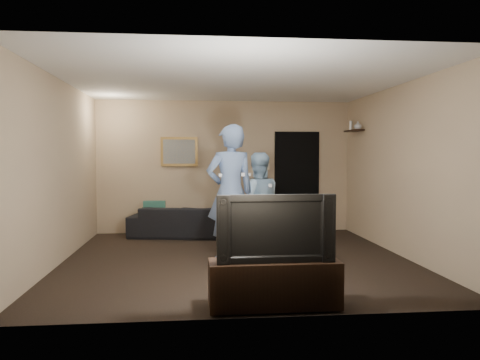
{
  "coord_description": "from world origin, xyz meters",
  "views": [
    {
      "loc": [
        -0.63,
        -6.78,
        1.52
      ],
      "look_at": [
        0.08,
        0.3,
        1.15
      ],
      "focal_mm": 35.0,
      "sensor_mm": 36.0,
      "label": 1
    }
  ],
  "objects": [
    {
      "name": "tv_console",
      "position": [
        0.16,
        -2.25,
        0.25
      ],
      "size": [
        1.3,
        0.43,
        0.46
      ],
      "primitive_type": "cube",
      "rotation": [
        0.0,
        0.0,
        0.01
      ],
      "color": "black",
      "rests_on": "ground"
    },
    {
      "name": "wall_front",
      "position": [
        0.0,
        -2.5,
        1.3
      ],
      "size": [
        5.0,
        0.04,
        2.6
      ],
      "primitive_type": "cube",
      "color": "tan",
      "rests_on": "ground"
    },
    {
      "name": "shelf_figurine",
      "position": [
        2.39,
        1.98,
        2.09
      ],
      "size": [
        0.06,
        0.06,
        0.18
      ],
      "primitive_type": "cylinder",
      "color": "#B9B9BE",
      "rests_on": "wall_shelf"
    },
    {
      "name": "shelf_vase",
      "position": [
        2.39,
        1.59,
        2.08
      ],
      "size": [
        0.17,
        0.17,
        0.15
      ],
      "primitive_type": "imported",
      "rotation": [
        0.0,
        0.0,
        -0.28
      ],
      "color": "silver",
      "rests_on": "wall_shelf"
    },
    {
      "name": "painting_canvas",
      "position": [
        -0.9,
        2.45,
        1.6
      ],
      "size": [
        0.62,
        0.01,
        0.47
      ],
      "primitive_type": "cube",
      "color": "slate",
      "rests_on": "painting_frame"
    },
    {
      "name": "wall_shelf",
      "position": [
        2.39,
        1.8,
        1.99
      ],
      "size": [
        0.2,
        0.6,
        0.03
      ],
      "primitive_type": "cube",
      "color": "black",
      "rests_on": "wall_right"
    },
    {
      "name": "ground",
      "position": [
        0.0,
        0.0,
        0.0
      ],
      "size": [
        5.0,
        5.0,
        0.0
      ],
      "primitive_type": "plane",
      "color": "black",
      "rests_on": "ground"
    },
    {
      "name": "doorway",
      "position": [
        1.45,
        2.47,
        1.0
      ],
      "size": [
        0.9,
        0.06,
        2.0
      ],
      "primitive_type": "cube",
      "color": "black",
      "rests_on": "ground"
    },
    {
      "name": "television",
      "position": [
        0.16,
        -2.25,
        0.82
      ],
      "size": [
        1.16,
        0.16,
        0.67
      ],
      "primitive_type": "imported",
      "rotation": [
        0.0,
        0.0,
        0.01
      ],
      "color": "black",
      "rests_on": "tv_console"
    },
    {
      "name": "wii_player_left",
      "position": [
        -0.09,
        0.02,
        0.99
      ],
      "size": [
        0.81,
        0.63,
        1.97
      ],
      "color": "#6884B5",
      "rests_on": "ground"
    },
    {
      "name": "wall_right",
      "position": [
        2.5,
        0.0,
        1.3
      ],
      "size": [
        0.04,
        5.0,
        2.6
      ],
      "primitive_type": "cube",
      "color": "tan",
      "rests_on": "ground"
    },
    {
      "name": "throw_pillow",
      "position": [
        -1.35,
        1.99,
        0.48
      ],
      "size": [
        0.41,
        0.15,
        0.4
      ],
      "primitive_type": "cube",
      "rotation": [
        0.0,
        0.0,
        -0.06
      ],
      "color": "#1B5248",
      "rests_on": "sofa"
    },
    {
      "name": "light_switch",
      "position": [
        0.85,
        2.48,
        1.3
      ],
      "size": [
        0.08,
        0.02,
        0.12
      ],
      "primitive_type": "cube",
      "color": "silver",
      "rests_on": "wall_back"
    },
    {
      "name": "sofa",
      "position": [
        -0.83,
        1.99,
        0.29
      ],
      "size": [
        2.06,
        1.1,
        0.57
      ],
      "primitive_type": "imported",
      "rotation": [
        0.0,
        0.0,
        2.96
      ],
      "color": "black",
      "rests_on": "ground"
    },
    {
      "name": "ceiling",
      "position": [
        0.0,
        0.0,
        2.6
      ],
      "size": [
        5.0,
        5.0,
        0.04
      ],
      "primitive_type": "cube",
      "color": "silver",
      "rests_on": "wall_back"
    },
    {
      "name": "painting_frame",
      "position": [
        -0.9,
        2.48,
        1.6
      ],
      "size": [
        0.72,
        0.05,
        0.57
      ],
      "primitive_type": "cube",
      "color": "olive",
      "rests_on": "wall_back"
    },
    {
      "name": "wall_back",
      "position": [
        0.0,
        2.5,
        1.3
      ],
      "size": [
        5.0,
        0.04,
        2.6
      ],
      "primitive_type": "cube",
      "color": "tan",
      "rests_on": "ground"
    },
    {
      "name": "wall_left",
      "position": [
        -2.5,
        0.0,
        1.3
      ],
      "size": [
        0.04,
        5.0,
        2.6
      ],
      "primitive_type": "cube",
      "color": "tan",
      "rests_on": "ground"
    },
    {
      "name": "wii_player_right",
      "position": [
        0.36,
        0.4,
        0.78
      ],
      "size": [
        0.78,
        0.62,
        1.57
      ],
      "color": "#98BFDE",
      "rests_on": "ground"
    }
  ]
}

